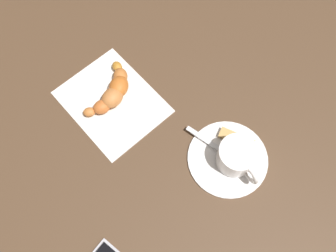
{
  "coord_description": "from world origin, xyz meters",
  "views": [
    {
      "loc": [
        0.18,
        -0.17,
        0.64
      ],
      "look_at": [
        0.01,
        0.01,
        0.02
      ],
      "focal_mm": 38.1,
      "sensor_mm": 36.0,
      "label": 1
    }
  ],
  "objects": [
    {
      "name": "teaspoon",
      "position": [
        0.12,
        0.05,
        0.01
      ],
      "size": [
        0.13,
        0.03,
        0.01
      ],
      "color": "silver",
      "rests_on": "saucer"
    },
    {
      "name": "ground_plane",
      "position": [
        0.0,
        0.0,
        0.0
      ],
      "size": [
        1.8,
        1.8,
        0.0
      ],
      "primitive_type": "plane",
      "color": "#4F3725"
    },
    {
      "name": "napkin",
      "position": [
        -0.11,
        -0.02,
        0.0
      ],
      "size": [
        0.21,
        0.17,
        0.0
      ],
      "primitive_type": "cube",
      "rotation": [
        0.0,
        0.0,
        -0.08
      ],
      "color": "silver",
      "rests_on": "ground"
    },
    {
      "name": "croissant",
      "position": [
        -0.12,
        -0.01,
        0.02
      ],
      "size": [
        0.08,
        0.14,
        0.03
      ],
      "color": "#C27236",
      "rests_on": "napkin"
    },
    {
      "name": "sugar_packet",
      "position": [
        0.12,
        0.08,
        0.01
      ],
      "size": [
        0.07,
        0.04,
        0.01
      ],
      "primitive_type": "cube",
      "rotation": [
        0.0,
        0.0,
        3.46
      ],
      "color": "tan",
      "rests_on": "saucer"
    },
    {
      "name": "espresso_cup",
      "position": [
        0.14,
        0.05,
        0.03
      ],
      "size": [
        0.09,
        0.07,
        0.05
      ],
      "color": "white",
      "rests_on": "saucer"
    },
    {
      "name": "saucer",
      "position": [
        0.13,
        0.05,
        0.0
      ],
      "size": [
        0.15,
        0.15,
        0.01
      ],
      "primitive_type": "cylinder",
      "color": "white",
      "rests_on": "ground"
    }
  ]
}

